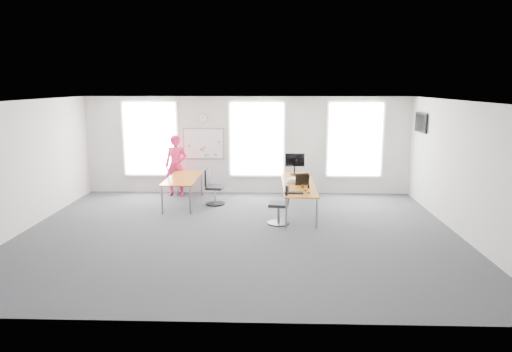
{
  "coord_description": "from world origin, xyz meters",
  "views": [
    {
      "loc": [
        0.72,
        -9.98,
        3.35
      ],
      "look_at": [
        0.36,
        1.2,
        1.1
      ],
      "focal_mm": 32.0,
      "sensor_mm": 36.0,
      "label": 1
    }
  ],
  "objects_px": {
    "desk_right": "(298,185)",
    "chair_left": "(213,189)",
    "monitor": "(295,162)",
    "headphones": "(305,186)",
    "desk_left": "(183,180)",
    "keyboard": "(294,193)",
    "person": "(176,166)",
    "chair_right": "(281,206)"
  },
  "relations": [
    {
      "from": "monitor",
      "to": "desk_right",
      "type": "bearing_deg",
      "value": -91.61
    },
    {
      "from": "monitor",
      "to": "desk_left",
      "type": "bearing_deg",
      "value": -173.86
    },
    {
      "from": "desk_left",
      "to": "chair_right",
      "type": "relative_size",
      "value": 2.12
    },
    {
      "from": "desk_left",
      "to": "chair_left",
      "type": "relative_size",
      "value": 2.11
    },
    {
      "from": "person",
      "to": "monitor",
      "type": "bearing_deg",
      "value": -4.52
    },
    {
      "from": "person",
      "to": "keyboard",
      "type": "distance_m",
      "value": 4.44
    },
    {
      "from": "headphones",
      "to": "person",
      "type": "bearing_deg",
      "value": 154.0
    },
    {
      "from": "desk_left",
      "to": "keyboard",
      "type": "distance_m",
      "value": 3.49
    },
    {
      "from": "chair_left",
      "to": "keyboard",
      "type": "relative_size",
      "value": 2.16
    },
    {
      "from": "keyboard",
      "to": "headphones",
      "type": "bearing_deg",
      "value": 64.24
    },
    {
      "from": "chair_right",
      "to": "monitor",
      "type": "bearing_deg",
      "value": 177.56
    },
    {
      "from": "chair_right",
      "to": "keyboard",
      "type": "distance_m",
      "value": 0.45
    },
    {
      "from": "person",
      "to": "headphones",
      "type": "relative_size",
      "value": 9.49
    },
    {
      "from": "chair_right",
      "to": "desk_right",
      "type": "bearing_deg",
      "value": 166.36
    },
    {
      "from": "keyboard",
      "to": "chair_left",
      "type": "bearing_deg",
      "value": 145.79
    },
    {
      "from": "chair_right",
      "to": "headphones",
      "type": "xyz_separation_m",
      "value": [
        0.62,
        0.59,
        0.37
      ]
    },
    {
      "from": "desk_right",
      "to": "monitor",
      "type": "bearing_deg",
      "value": 91.96
    },
    {
      "from": "desk_left",
      "to": "keyboard",
      "type": "height_order",
      "value": "keyboard"
    },
    {
      "from": "headphones",
      "to": "monitor",
      "type": "relative_size",
      "value": 0.31
    },
    {
      "from": "desk_right",
      "to": "keyboard",
      "type": "relative_size",
      "value": 6.65
    },
    {
      "from": "chair_left",
      "to": "person",
      "type": "bearing_deg",
      "value": 58.15
    },
    {
      "from": "keyboard",
      "to": "monitor",
      "type": "relative_size",
      "value": 0.74
    },
    {
      "from": "chair_left",
      "to": "keyboard",
      "type": "distance_m",
      "value": 2.84
    },
    {
      "from": "desk_right",
      "to": "headphones",
      "type": "distance_m",
      "value": 0.62
    },
    {
      "from": "chair_left",
      "to": "keyboard",
      "type": "xyz_separation_m",
      "value": [
        2.2,
        -1.77,
        0.33
      ]
    },
    {
      "from": "desk_left",
      "to": "keyboard",
      "type": "bearing_deg",
      "value": -29.83
    },
    {
      "from": "headphones",
      "to": "monitor",
      "type": "bearing_deg",
      "value": 101.06
    },
    {
      "from": "desk_right",
      "to": "chair_right",
      "type": "distance_m",
      "value": 1.3
    },
    {
      "from": "monitor",
      "to": "person",
      "type": "bearing_deg",
      "value": 168.17
    },
    {
      "from": "desk_right",
      "to": "chair_right",
      "type": "xyz_separation_m",
      "value": [
        -0.47,
        -1.18,
        -0.27
      ]
    },
    {
      "from": "keyboard",
      "to": "headphones",
      "type": "distance_m",
      "value": 0.63
    },
    {
      "from": "desk_left",
      "to": "person",
      "type": "xyz_separation_m",
      "value": [
        -0.41,
        1.06,
        0.21
      ]
    },
    {
      "from": "chair_left",
      "to": "monitor",
      "type": "height_order",
      "value": "monitor"
    },
    {
      "from": "keyboard",
      "to": "chair_right",
      "type": "bearing_deg",
      "value": -168.01
    },
    {
      "from": "chair_right",
      "to": "person",
      "type": "xyz_separation_m",
      "value": [
        -3.14,
        2.84,
        0.48
      ]
    },
    {
      "from": "headphones",
      "to": "desk_left",
      "type": "bearing_deg",
      "value": 165.32
    },
    {
      "from": "keyboard",
      "to": "desk_left",
      "type": "bearing_deg",
      "value": 154.76
    },
    {
      "from": "desk_left",
      "to": "monitor",
      "type": "bearing_deg",
      "value": 9.71
    },
    {
      "from": "desk_right",
      "to": "chair_left",
      "type": "bearing_deg",
      "value": 165.25
    },
    {
      "from": "headphones",
      "to": "monitor",
      "type": "height_order",
      "value": "monitor"
    },
    {
      "from": "person",
      "to": "keyboard",
      "type": "relative_size",
      "value": 3.94
    },
    {
      "from": "chair_right",
      "to": "headphones",
      "type": "distance_m",
      "value": 0.93
    }
  ]
}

